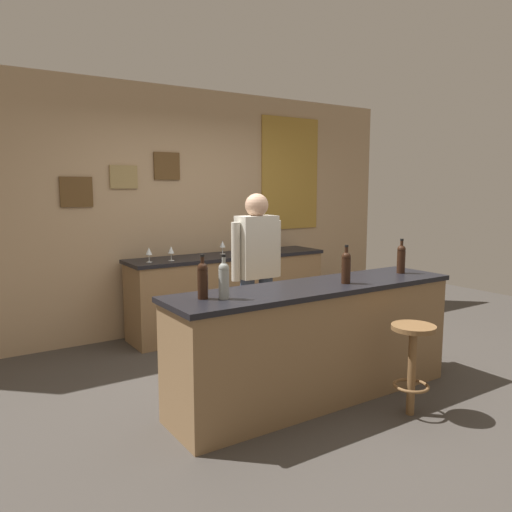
{
  "coord_description": "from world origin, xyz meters",
  "views": [
    {
      "loc": [
        -2.5,
        -3.34,
        1.67
      ],
      "look_at": [
        -0.01,
        0.45,
        1.05
      ],
      "focal_mm": 35.2,
      "sensor_mm": 36.0,
      "label": 1
    }
  ],
  "objects_px": {
    "bar_stool": "(412,354)",
    "wine_glass_a": "(149,252)",
    "wine_bottle_a": "(203,279)",
    "wine_glass_b": "(171,250)",
    "wine_glass_c": "(223,245)",
    "wine_bottle_c": "(346,266)",
    "bartender": "(257,269)",
    "wine_bottle_d": "(401,258)",
    "wine_bottle_b": "(224,279)"
  },
  "relations": [
    {
      "from": "wine_bottle_d",
      "to": "bar_stool",
      "type": "bearing_deg",
      "value": -132.42
    },
    {
      "from": "wine_bottle_c",
      "to": "wine_bottle_d",
      "type": "relative_size",
      "value": 1.0
    },
    {
      "from": "wine_bottle_b",
      "to": "wine_glass_c",
      "type": "bearing_deg",
      "value": 60.73
    },
    {
      "from": "wine_bottle_d",
      "to": "wine_glass_a",
      "type": "relative_size",
      "value": 1.97
    },
    {
      "from": "wine_bottle_c",
      "to": "wine_glass_a",
      "type": "distance_m",
      "value": 2.22
    },
    {
      "from": "bar_stool",
      "to": "wine_glass_c",
      "type": "distance_m",
      "value": 2.8
    },
    {
      "from": "wine_bottle_a",
      "to": "wine_glass_a",
      "type": "bearing_deg",
      "value": 79.18
    },
    {
      "from": "wine_glass_b",
      "to": "wine_glass_c",
      "type": "xyz_separation_m",
      "value": [
        0.72,
        0.17,
        0.0
      ]
    },
    {
      "from": "wine_bottle_b",
      "to": "bartender",
      "type": "bearing_deg",
      "value": 45.79
    },
    {
      "from": "wine_glass_b",
      "to": "wine_glass_c",
      "type": "bearing_deg",
      "value": 13.17
    },
    {
      "from": "wine_bottle_b",
      "to": "wine_glass_c",
      "type": "height_order",
      "value": "wine_bottle_b"
    },
    {
      "from": "wine_bottle_c",
      "to": "wine_glass_c",
      "type": "relative_size",
      "value": 1.97
    },
    {
      "from": "bar_stool",
      "to": "wine_bottle_a",
      "type": "distance_m",
      "value": 1.63
    },
    {
      "from": "bar_stool",
      "to": "wine_bottle_c",
      "type": "bearing_deg",
      "value": 107.46
    },
    {
      "from": "bartender",
      "to": "wine_glass_a",
      "type": "xyz_separation_m",
      "value": [
        -0.57,
        1.16,
        0.07
      ]
    },
    {
      "from": "bar_stool",
      "to": "wine_glass_c",
      "type": "height_order",
      "value": "wine_glass_c"
    },
    {
      "from": "bar_stool",
      "to": "wine_glass_a",
      "type": "relative_size",
      "value": 4.39
    },
    {
      "from": "wine_bottle_a",
      "to": "wine_glass_b",
      "type": "relative_size",
      "value": 1.97
    },
    {
      "from": "wine_glass_c",
      "to": "bartender",
      "type": "bearing_deg",
      "value": -106.43
    },
    {
      "from": "wine_bottle_b",
      "to": "wine_bottle_c",
      "type": "xyz_separation_m",
      "value": [
        1.08,
        -0.04,
        0.0
      ]
    },
    {
      "from": "wine_bottle_d",
      "to": "wine_glass_a",
      "type": "bearing_deg",
      "value": 128.54
    },
    {
      "from": "wine_glass_b",
      "to": "wine_bottle_c",
      "type": "bearing_deg",
      "value": -73.86
    },
    {
      "from": "wine_bottle_c",
      "to": "wine_glass_a",
      "type": "height_order",
      "value": "wine_bottle_c"
    },
    {
      "from": "bartender",
      "to": "wine_bottle_d",
      "type": "xyz_separation_m",
      "value": [
        1.0,
        -0.8,
        0.12
      ]
    },
    {
      "from": "bar_stool",
      "to": "wine_bottle_d",
      "type": "xyz_separation_m",
      "value": [
        0.57,
        0.62,
        0.6
      ]
    },
    {
      "from": "wine_bottle_d",
      "to": "wine_glass_b",
      "type": "relative_size",
      "value": 1.97
    },
    {
      "from": "wine_glass_a",
      "to": "wine_bottle_d",
      "type": "bearing_deg",
      "value": -51.46
    },
    {
      "from": "wine_bottle_d",
      "to": "wine_glass_b",
      "type": "bearing_deg",
      "value": 124.3
    },
    {
      "from": "wine_glass_a",
      "to": "wine_glass_c",
      "type": "relative_size",
      "value": 1.0
    },
    {
      "from": "wine_glass_a",
      "to": "wine_glass_c",
      "type": "height_order",
      "value": "same"
    },
    {
      "from": "wine_bottle_d",
      "to": "wine_bottle_b",
      "type": "bearing_deg",
      "value": -178.66
    },
    {
      "from": "wine_glass_b",
      "to": "wine_glass_c",
      "type": "relative_size",
      "value": 1.0
    },
    {
      "from": "bar_stool",
      "to": "wine_bottle_b",
      "type": "distance_m",
      "value": 1.5
    },
    {
      "from": "bartender",
      "to": "bar_stool",
      "type": "distance_m",
      "value": 1.56
    },
    {
      "from": "wine_bottle_b",
      "to": "wine_glass_b",
      "type": "bearing_deg",
      "value": 76.18
    },
    {
      "from": "wine_glass_b",
      "to": "wine_bottle_a",
      "type": "bearing_deg",
      "value": -107.65
    },
    {
      "from": "bar_stool",
      "to": "wine_bottle_c",
      "type": "xyz_separation_m",
      "value": [
        -0.17,
        0.54,
        0.6
      ]
    },
    {
      "from": "bar_stool",
      "to": "wine_bottle_b",
      "type": "bearing_deg",
      "value": 155.0
    },
    {
      "from": "wine_bottle_b",
      "to": "wine_bottle_c",
      "type": "distance_m",
      "value": 1.08
    },
    {
      "from": "wine_bottle_c",
      "to": "wine_bottle_d",
      "type": "distance_m",
      "value": 0.75
    },
    {
      "from": "bar_stool",
      "to": "wine_glass_a",
      "type": "bearing_deg",
      "value": 111.03
    },
    {
      "from": "wine_glass_c",
      "to": "wine_glass_b",
      "type": "bearing_deg",
      "value": -166.83
    },
    {
      "from": "wine_bottle_a",
      "to": "wine_bottle_c",
      "type": "distance_m",
      "value": 1.2
    },
    {
      "from": "bartender",
      "to": "wine_glass_c",
      "type": "bearing_deg",
      "value": 73.57
    },
    {
      "from": "bartender",
      "to": "wine_bottle_d",
      "type": "relative_size",
      "value": 5.29
    },
    {
      "from": "wine_bottle_a",
      "to": "wine_glass_a",
      "type": "xyz_separation_m",
      "value": [
        0.37,
        1.93,
        -0.05
      ]
    },
    {
      "from": "wine_bottle_c",
      "to": "wine_glass_c",
      "type": "bearing_deg",
      "value": 86.58
    },
    {
      "from": "bartender",
      "to": "wine_glass_b",
      "type": "distance_m",
      "value": 1.19
    },
    {
      "from": "bartender",
      "to": "wine_bottle_c",
      "type": "relative_size",
      "value": 5.29
    },
    {
      "from": "wine_bottle_b",
      "to": "bar_stool",
      "type": "bearing_deg",
      "value": -25.0
    }
  ]
}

